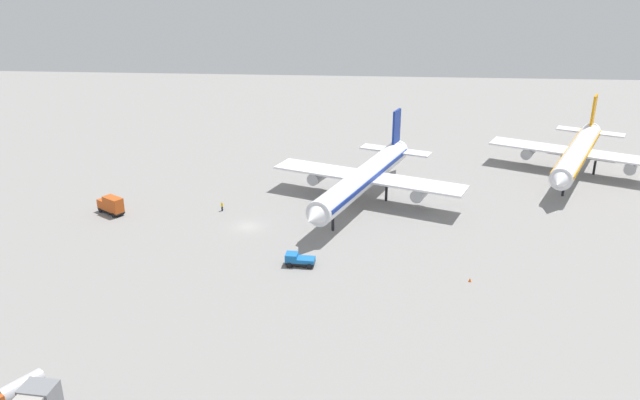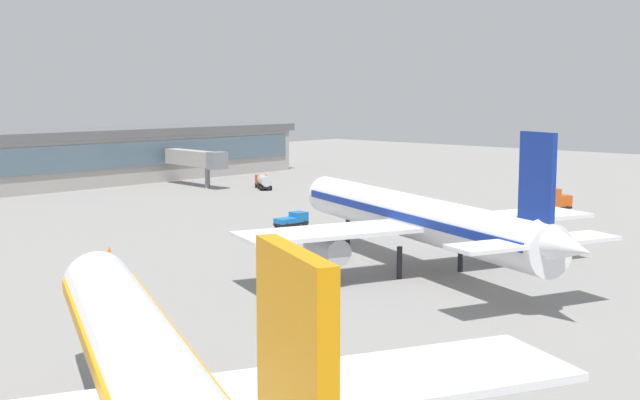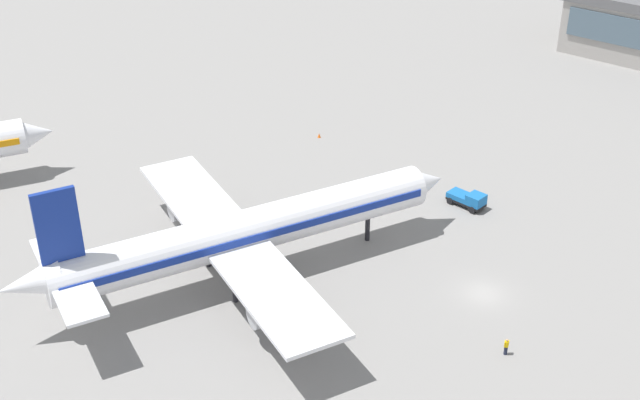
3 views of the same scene
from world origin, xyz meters
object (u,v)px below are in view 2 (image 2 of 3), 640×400
object	(u,v)px
fuel_truck	(263,181)
airplane_at_gate	(154,390)
pushback_tractor	(293,220)
ground_crew_worker	(498,223)
safety_cone_near_gate	(109,249)
airplane_taxiing	(416,217)
catering_truck	(551,200)

from	to	relation	value
fuel_truck	airplane_at_gate	bearing A→B (deg)	167.00
pushback_tractor	ground_crew_worker	xyz separation A→B (m)	(-16.29, 20.31, -0.12)
fuel_truck	safety_cone_near_gate	distance (m)	59.43
airplane_taxiing	fuel_truck	world-z (taller)	airplane_taxiing
airplane_at_gate	fuel_truck	xyz separation A→B (m)	(-80.06, -79.06, -3.71)
airplane_taxiing	catering_truck	size ratio (longest dim) A/B	7.81
airplane_at_gate	pushback_tractor	bearing A→B (deg)	-24.50
catering_truck	safety_cone_near_gate	distance (m)	64.40
catering_truck	safety_cone_near_gate	xyz separation A→B (m)	(60.99, -20.62, -1.40)
fuel_truck	safety_cone_near_gate	size ratio (longest dim) A/B	10.56
airplane_taxiing	fuel_truck	size ratio (longest dim) A/B	7.05
airplane_at_gate	ground_crew_worker	size ratio (longest dim) A/B	25.84
pushback_tractor	airplane_at_gate	bearing A→B (deg)	-136.20
pushback_tractor	catering_truck	bearing A→B (deg)	-22.37
airplane_taxiing	ground_crew_worker	xyz separation A→B (m)	(-25.85, -6.13, -4.31)
airplane_at_gate	safety_cone_near_gate	distance (m)	56.96
pushback_tractor	fuel_truck	distance (m)	42.34
fuel_truck	ground_crew_worker	distance (m)	54.56
airplane_at_gate	ground_crew_worker	world-z (taller)	airplane_at_gate
airplane_at_gate	airplane_taxiing	bearing A→B (deg)	-41.31
airplane_taxiing	ground_crew_worker	distance (m)	26.92
airplane_taxiing	airplane_at_gate	bearing A→B (deg)	134.69
catering_truck	safety_cone_near_gate	world-z (taller)	catering_truck
ground_crew_worker	safety_cone_near_gate	bearing A→B (deg)	-15.48
airplane_taxiing	pushback_tractor	xyz separation A→B (m)	(-9.56, -26.44, -4.19)
fuel_truck	ground_crew_worker	xyz separation A→B (m)	(9.78, 53.68, -0.54)
airplane_taxiing	safety_cone_near_gate	distance (m)	33.78
pushback_tractor	catering_truck	size ratio (longest dim) A/B	0.79
ground_crew_worker	safety_cone_near_gate	world-z (taller)	ground_crew_worker
pushback_tractor	ground_crew_worker	bearing A→B (deg)	-47.71
pushback_tractor	safety_cone_near_gate	world-z (taller)	pushback_tractor
pushback_tractor	fuel_truck	size ratio (longest dim) A/B	0.71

